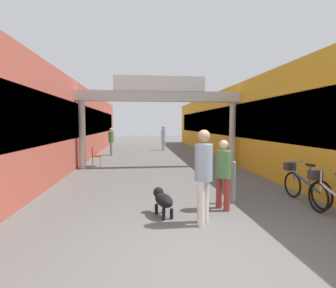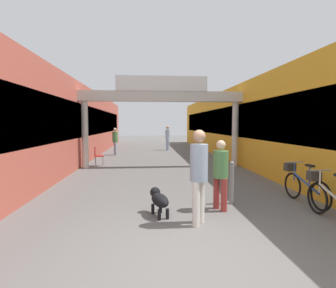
# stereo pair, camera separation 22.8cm
# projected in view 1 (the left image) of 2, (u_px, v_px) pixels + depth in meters

# --- Properties ---
(ground_plane) EXTENTS (80.00, 80.00, 0.00)m
(ground_plane) POSITION_uv_depth(u_px,v_px,m) (203.00, 259.00, 3.76)
(ground_plane) COLOR #605E5B
(storefront_left) EXTENTS (3.00, 26.00, 3.79)m
(storefront_left) POSITION_uv_depth(u_px,v_px,m) (60.00, 125.00, 13.97)
(storefront_left) COLOR #B25142
(storefront_left) RESTS_ON ground_plane
(storefront_right) EXTENTS (3.00, 26.00, 3.79)m
(storefront_right) POSITION_uv_depth(u_px,v_px,m) (244.00, 125.00, 15.07)
(storefront_right) COLOR gold
(storefront_right) RESTS_ON ground_plane
(arcade_sign_gateway) EXTENTS (7.40, 0.47, 4.00)m
(arcade_sign_gateway) POSITION_uv_depth(u_px,v_px,m) (160.00, 103.00, 11.51)
(arcade_sign_gateway) COLOR beige
(arcade_sign_gateway) RESTS_ON ground_plane
(pedestrian_with_dog) EXTENTS (0.47, 0.47, 1.82)m
(pedestrian_with_dog) POSITION_uv_depth(u_px,v_px,m) (204.00, 170.00, 4.99)
(pedestrian_with_dog) COLOR silver
(pedestrian_with_dog) RESTS_ON ground_plane
(pedestrian_companion) EXTENTS (0.46, 0.46, 1.57)m
(pedestrian_companion) POSITION_uv_depth(u_px,v_px,m) (223.00, 170.00, 5.87)
(pedestrian_companion) COLOR #99332D
(pedestrian_companion) RESTS_ON ground_plane
(pedestrian_carrying_crate) EXTENTS (0.42, 0.42, 1.69)m
(pedestrian_carrying_crate) POSITION_uv_depth(u_px,v_px,m) (111.00, 140.00, 16.15)
(pedestrian_carrying_crate) COLOR #8C9EB2
(pedestrian_carrying_crate) RESTS_ON ground_plane
(pedestrian_elderly_walking) EXTENTS (0.44, 0.44, 1.79)m
(pedestrian_elderly_walking) POSITION_uv_depth(u_px,v_px,m) (163.00, 136.00, 19.22)
(pedestrian_elderly_walking) COLOR #A5BFE0
(pedestrian_elderly_walking) RESTS_ON ground_plane
(dog_on_leash) EXTENTS (0.48, 0.79, 0.55)m
(dog_on_leash) POSITION_uv_depth(u_px,v_px,m) (163.00, 199.00, 5.51)
(dog_on_leash) COLOR black
(dog_on_leash) RESTS_ON ground_plane
(bicycle_silver_nearest) EXTENTS (0.46, 1.69, 0.98)m
(bicycle_silver_nearest) POSITION_uv_depth(u_px,v_px,m) (332.00, 198.00, 5.31)
(bicycle_silver_nearest) COLOR black
(bicycle_silver_nearest) RESTS_ON ground_plane
(bicycle_blue_second) EXTENTS (0.46, 1.69, 0.98)m
(bicycle_blue_second) POSITION_uv_depth(u_px,v_px,m) (303.00, 184.00, 6.49)
(bicycle_blue_second) COLOR black
(bicycle_blue_second) RESTS_ON ground_plane
(bollard_post_metal) EXTENTS (0.10, 0.10, 1.04)m
(bollard_post_metal) POSITION_uv_depth(u_px,v_px,m) (233.00, 182.00, 6.36)
(bollard_post_metal) COLOR gray
(bollard_post_metal) RESTS_ON ground_plane
(cafe_chair_red_nearer) EXTENTS (0.45, 0.45, 0.89)m
(cafe_chair_red_nearer) POSITION_uv_depth(u_px,v_px,m) (95.00, 155.00, 11.88)
(cafe_chair_red_nearer) COLOR gray
(cafe_chair_red_nearer) RESTS_ON ground_plane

